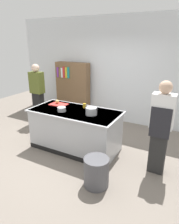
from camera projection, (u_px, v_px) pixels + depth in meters
The scene contains 12 objects.
ground_plane at pixel (76, 147), 4.63m from camera, with size 10.00×10.00×0.00m, color slate.
back_wall at pixel (113, 70), 5.87m from camera, with size 6.40×0.12×3.00m, color silver.
counter_island at pixel (75, 129), 4.48m from camera, with size 1.98×0.98×0.90m.
cutting_board at pixel (59, 104), 4.72m from camera, with size 0.40×0.28×0.02m, color red.
onion at pixel (57, 102), 4.75m from camera, with size 0.09×0.09×0.09m, color tan.
stock_pot at pixel (91, 111), 4.08m from camera, with size 0.30×0.23×0.15m.
mixing_bowl at pixel (62, 109), 4.28m from camera, with size 0.18×0.18×0.09m, color #B7BABF.
juice_cup at pixel (84, 106), 4.50m from camera, with size 0.07×0.07×0.10m, color yellow.
trash_bin at pixel (96, 172), 3.36m from camera, with size 0.42×0.42×0.51m, color #4C4C51.
person_chef at pixel (161, 126), 3.50m from camera, with size 0.38×0.25×1.72m.
person_guest at pixel (38, 92), 5.80m from camera, with size 0.38×0.24×1.72m.
bookshelf at pixel (73, 90), 6.38m from camera, with size 1.10×0.31×1.70m.
Camera 1 is at (2.22, -3.45, 2.33)m, focal length 32.24 mm.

